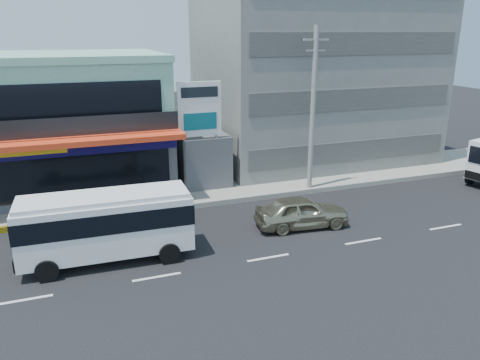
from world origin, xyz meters
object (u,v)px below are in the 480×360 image
(sedan, at_px, (302,212))
(shop_building, at_px, (65,125))
(utility_pole_near, at_px, (313,110))
(satellite_dish, at_px, (200,132))
(concrete_building, at_px, (312,68))
(billboard, at_px, (200,116))
(minibus, at_px, (106,222))
(motorcycle_rider, at_px, (156,214))

(sedan, bearing_deg, shop_building, 50.41)
(utility_pole_near, bearing_deg, satellite_dish, 149.04)
(satellite_dish, height_order, sedan, satellite_dish)
(shop_building, xyz_separation_m, sedan, (11.00, -11.32, -3.18))
(concrete_building, xyz_separation_m, billboard, (-10.50, -5.80, -2.07))
(satellite_dish, relative_size, minibus, 0.20)
(utility_pole_near, distance_m, sedan, 7.11)
(minibus, relative_size, motorcycle_rider, 3.66)
(utility_pole_near, bearing_deg, sedan, -122.15)
(billboard, distance_m, utility_pole_near, 6.75)
(concrete_building, xyz_separation_m, minibus, (-16.68, -12.76, -5.18))
(satellite_dish, height_order, minibus, satellite_dish)
(billboard, height_order, utility_pole_near, utility_pole_near)
(billboard, height_order, sedan, billboard)
(sedan, bearing_deg, satellite_dish, 25.94)
(concrete_building, bearing_deg, utility_pole_near, -117.76)
(utility_pole_near, bearing_deg, minibus, -157.86)
(motorcycle_rider, bearing_deg, shop_building, 114.92)
(utility_pole_near, xyz_separation_m, minibus, (-12.68, -5.16, -3.33))
(utility_pole_near, relative_size, sedan, 2.08)
(concrete_building, bearing_deg, billboard, -151.08)
(billboard, relative_size, sedan, 1.44)
(billboard, height_order, minibus, billboard)
(motorcycle_rider, bearing_deg, billboard, 47.83)
(billboard, height_order, motorcycle_rider, billboard)
(minibus, bearing_deg, utility_pole_near, 22.14)
(utility_pole_near, relative_size, minibus, 1.36)
(minibus, xyz_separation_m, motorcycle_rider, (2.68, 3.09, -1.16))
(billboard, relative_size, utility_pole_near, 0.69)
(billboard, bearing_deg, minibus, -131.61)
(minibus, distance_m, motorcycle_rider, 4.25)
(shop_building, bearing_deg, concrete_building, 3.35)
(utility_pole_near, bearing_deg, shop_building, 154.94)
(satellite_dish, relative_size, utility_pole_near, 0.15)
(minibus, bearing_deg, concrete_building, 37.41)
(billboard, bearing_deg, sedan, -61.96)
(billboard, distance_m, sedan, 8.50)
(billboard, xyz_separation_m, motorcycle_rider, (-3.50, -3.86, -4.26))
(shop_building, height_order, concrete_building, concrete_building)
(concrete_building, relative_size, sedan, 3.33)
(minibus, bearing_deg, satellite_dish, 52.67)
(satellite_dish, xyz_separation_m, motorcycle_rider, (-4.00, -5.66, -2.91))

